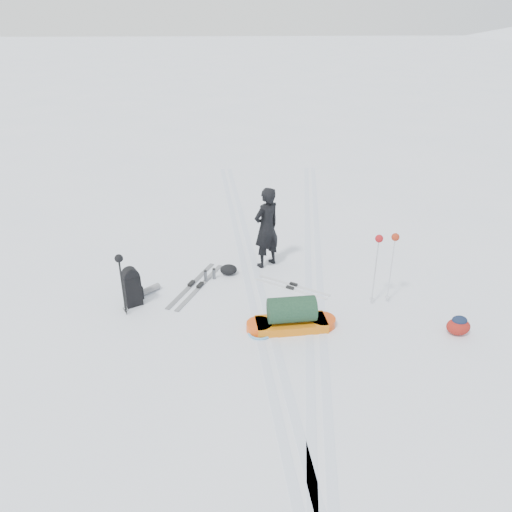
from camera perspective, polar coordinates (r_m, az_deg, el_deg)
The scene contains 14 objects.
ground at distance 9.79m, azimuth 0.24°, elevation -5.27°, with size 200.00×200.00×0.00m, color white.
snow_hill_backdrop at distance 134.24m, azimuth 26.06°, elevation -10.12°, with size 359.50×192.00×162.45m.
ski_tracks at distance 10.59m, azimuth 3.28°, elevation -2.65°, with size 3.38×17.97×0.01m.
skier at distance 10.76m, azimuth 1.21°, elevation 3.26°, with size 0.66×0.43×1.81m, color black.
pulk_sled at distance 8.94m, azimuth 4.08°, elevation -6.95°, with size 1.65×0.62×0.62m.
expedition_rucksack at distance 9.85m, azimuth -13.75°, elevation -3.42°, with size 0.64×0.81×0.79m.
ski_poles_black at distance 9.26m, azimuth -15.31°, elevation -1.09°, with size 0.15×0.16×1.24m.
ski_poles_silver at distance 9.49m, azimuth 14.67°, elevation 1.11°, with size 0.46×0.20×1.46m.
touring_skis_grey at distance 10.39m, azimuth -6.90°, elevation -3.35°, with size 1.08×1.95×0.07m.
touring_skis_white at distance 10.29m, azimuth 4.11°, elevation -3.54°, with size 1.49×1.10×0.06m.
rope_coil at distance 8.91m, azimuth 0.47°, elevation -8.66°, with size 0.49×0.49×0.05m.
small_daypack at distance 9.50m, azimuth 22.14°, elevation -7.37°, with size 0.44×0.34×0.36m.
thermos_pair at distance 10.52m, azimuth -5.32°, elevation -2.17°, with size 0.25×0.19×0.27m.
stuff_sack at distance 10.72m, azimuth -3.15°, elevation -1.57°, with size 0.43×0.37×0.23m.
Camera 1 is at (-0.49, -8.30, 5.16)m, focal length 35.00 mm.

